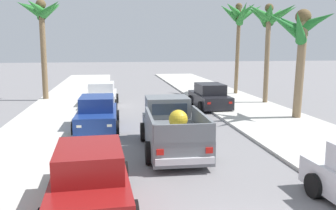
{
  "coord_description": "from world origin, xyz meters",
  "views": [
    {
      "loc": [
        -2.7,
        -5.29,
        3.88
      ],
      "look_at": [
        -0.21,
        10.63,
        1.2
      ],
      "focal_mm": 38.41,
      "sensor_mm": 36.0,
      "label": 1
    }
  ],
  "objects_px": {
    "palm_tree_left_mid": "(270,19)",
    "car_right_near": "(102,95)",
    "pickup_truck": "(172,129)",
    "car_left_far": "(90,179)",
    "palm_tree_left_fore": "(301,33)",
    "palm_tree_right_back": "(42,17)",
    "car_left_mid": "(210,97)",
    "car_right_mid": "(97,114)",
    "palm_tree_right_mid": "(239,16)"
  },
  "relations": [
    {
      "from": "car_left_mid",
      "to": "palm_tree_right_back",
      "type": "relative_size",
      "value": 0.61
    },
    {
      "from": "car_right_mid",
      "to": "palm_tree_left_mid",
      "type": "xyz_separation_m",
      "value": [
        10.92,
        5.71,
        4.86
      ]
    },
    {
      "from": "pickup_truck",
      "to": "palm_tree_left_mid",
      "type": "relative_size",
      "value": 0.79
    },
    {
      "from": "car_right_mid",
      "to": "palm_tree_right_back",
      "type": "relative_size",
      "value": 0.61
    },
    {
      "from": "palm_tree_left_mid",
      "to": "palm_tree_right_back",
      "type": "xyz_separation_m",
      "value": [
        -14.89,
        3.94,
        0.22
      ]
    },
    {
      "from": "car_right_mid",
      "to": "car_left_far",
      "type": "bearing_deg",
      "value": -89.02
    },
    {
      "from": "palm_tree_left_mid",
      "to": "palm_tree_right_back",
      "type": "bearing_deg",
      "value": 165.17
    },
    {
      "from": "pickup_truck",
      "to": "car_left_far",
      "type": "height_order",
      "value": "pickup_truck"
    },
    {
      "from": "pickup_truck",
      "to": "car_left_mid",
      "type": "bearing_deg",
      "value": 65.93
    },
    {
      "from": "car_left_mid",
      "to": "palm_tree_right_mid",
      "type": "relative_size",
      "value": 0.6
    },
    {
      "from": "car_left_mid",
      "to": "car_left_far",
      "type": "height_order",
      "value": "same"
    },
    {
      "from": "car_right_near",
      "to": "palm_tree_left_fore",
      "type": "distance_m",
      "value": 12.4
    },
    {
      "from": "palm_tree_left_fore",
      "to": "palm_tree_right_mid",
      "type": "xyz_separation_m",
      "value": [
        0.21,
        9.75,
        1.57
      ]
    },
    {
      "from": "car_left_mid",
      "to": "car_right_near",
      "type": "bearing_deg",
      "value": 165.79
    },
    {
      "from": "car_left_mid",
      "to": "palm_tree_left_mid",
      "type": "bearing_deg",
      "value": 13.54
    },
    {
      "from": "car_left_far",
      "to": "car_right_mid",
      "type": "bearing_deg",
      "value": 90.98
    },
    {
      "from": "pickup_truck",
      "to": "palm_tree_right_back",
      "type": "bearing_deg",
      "value": 117.02
    },
    {
      "from": "car_right_near",
      "to": "palm_tree_left_mid",
      "type": "height_order",
      "value": "palm_tree_left_mid"
    },
    {
      "from": "car_left_far",
      "to": "palm_tree_right_back",
      "type": "xyz_separation_m",
      "value": [
        -4.11,
        18.07,
        5.07
      ]
    },
    {
      "from": "car_right_near",
      "to": "pickup_truck",
      "type": "bearing_deg",
      "value": -74.39
    },
    {
      "from": "pickup_truck",
      "to": "car_left_far",
      "type": "xyz_separation_m",
      "value": [
        -2.76,
        -4.58,
        -0.07
      ]
    },
    {
      "from": "palm_tree_left_mid",
      "to": "palm_tree_right_back",
      "type": "distance_m",
      "value": 15.4
    },
    {
      "from": "pickup_truck",
      "to": "palm_tree_left_fore",
      "type": "relative_size",
      "value": 0.92
    },
    {
      "from": "palm_tree_left_mid",
      "to": "car_right_near",
      "type": "bearing_deg",
      "value": 176.43
    },
    {
      "from": "pickup_truck",
      "to": "car_left_far",
      "type": "relative_size",
      "value": 1.22
    },
    {
      "from": "palm_tree_left_mid",
      "to": "pickup_truck",
      "type": "bearing_deg",
      "value": -130.01
    },
    {
      "from": "pickup_truck",
      "to": "palm_tree_left_fore",
      "type": "bearing_deg",
      "value": 30.29
    },
    {
      "from": "palm_tree_right_mid",
      "to": "palm_tree_right_back",
      "type": "distance_m",
      "value": 14.46
    },
    {
      "from": "car_right_mid",
      "to": "car_left_far",
      "type": "relative_size",
      "value": 0.99
    },
    {
      "from": "car_right_near",
      "to": "palm_tree_left_fore",
      "type": "height_order",
      "value": "palm_tree_left_fore"
    },
    {
      "from": "car_left_far",
      "to": "palm_tree_left_mid",
      "type": "distance_m",
      "value": 18.42
    },
    {
      "from": "car_left_mid",
      "to": "car_right_mid",
      "type": "bearing_deg",
      "value": -145.03
    },
    {
      "from": "pickup_truck",
      "to": "car_right_mid",
      "type": "height_order",
      "value": "pickup_truck"
    },
    {
      "from": "palm_tree_right_mid",
      "to": "pickup_truck",
      "type": "bearing_deg",
      "value": -118.32
    },
    {
      "from": "car_right_near",
      "to": "palm_tree_right_back",
      "type": "relative_size",
      "value": 0.62
    },
    {
      "from": "car_right_near",
      "to": "palm_tree_left_mid",
      "type": "distance_m",
      "value": 11.92
    },
    {
      "from": "car_left_mid",
      "to": "car_right_mid",
      "type": "height_order",
      "value": "same"
    },
    {
      "from": "car_right_mid",
      "to": "car_left_far",
      "type": "xyz_separation_m",
      "value": [
        0.14,
        -8.42,
        0.0
      ]
    },
    {
      "from": "car_right_near",
      "to": "car_left_mid",
      "type": "xyz_separation_m",
      "value": [
        6.67,
        -1.69,
        0.0
      ]
    },
    {
      "from": "pickup_truck",
      "to": "car_right_near",
      "type": "height_order",
      "value": "pickup_truck"
    },
    {
      "from": "palm_tree_left_mid",
      "to": "palm_tree_right_mid",
      "type": "height_order",
      "value": "palm_tree_right_mid"
    },
    {
      "from": "palm_tree_right_back",
      "to": "palm_tree_right_mid",
      "type": "bearing_deg",
      "value": 2.22
    },
    {
      "from": "car_right_mid",
      "to": "palm_tree_left_fore",
      "type": "relative_size",
      "value": 0.75
    },
    {
      "from": "palm_tree_left_fore",
      "to": "palm_tree_right_back",
      "type": "distance_m",
      "value": 16.99
    },
    {
      "from": "palm_tree_right_mid",
      "to": "palm_tree_left_mid",
      "type": "bearing_deg",
      "value": -84.38
    },
    {
      "from": "palm_tree_left_fore",
      "to": "palm_tree_right_back",
      "type": "height_order",
      "value": "palm_tree_right_back"
    },
    {
      "from": "car_right_near",
      "to": "car_left_mid",
      "type": "height_order",
      "value": "same"
    },
    {
      "from": "palm_tree_left_fore",
      "to": "palm_tree_right_mid",
      "type": "distance_m",
      "value": 9.88
    },
    {
      "from": "car_right_near",
      "to": "palm_tree_right_mid",
      "type": "bearing_deg",
      "value": 20.14
    },
    {
      "from": "palm_tree_right_mid",
      "to": "car_right_near",
      "type": "bearing_deg",
      "value": -159.86
    }
  ]
}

